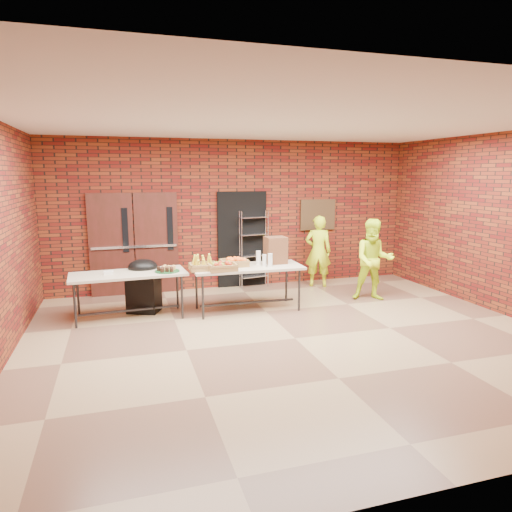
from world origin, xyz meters
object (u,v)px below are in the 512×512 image
Objects in this scene: wire_rack at (254,249)px; table_left at (129,277)px; table_right at (247,270)px; volunteer_woman at (318,251)px; volunteer_man at (374,260)px; coffee_dispenser at (275,250)px; covered_grill at (144,286)px.

wire_rack reaches higher than table_left.
table_left is 0.99× the size of table_right.
volunteer_woman is 0.98× the size of volunteer_man.
volunteer_woman reaches higher than table_left.
coffee_dispenser reaches higher than table_left.
wire_rack is 1.78m from table_right.
wire_rack is at bearing 88.72° from coffee_dispenser.
covered_grill is at bearing -164.25° from volunteer_man.
wire_rack is 2.76m from covered_grill.
volunteer_woman is 1.47m from volunteer_man.
volunteer_woman is (3.82, 0.87, 0.31)m from covered_grill.
covered_grill is (-1.83, 0.43, -0.27)m from table_right.
wire_rack reaches higher than volunteer_woman.
table_left is at bearing 38.14° from volunteer_woman.
table_left is (-2.70, -1.53, -0.11)m from wire_rack.
coffee_dispenser is at bearing 16.02° from covered_grill.
wire_rack is 1.05× the size of volunteer_man.
volunteer_man is at bearing -4.92° from coffee_dispenser.
table_right is 0.67m from coffee_dispenser.
table_left is 3.98× the size of coffee_dispenser.
wire_rack is 1.74× the size of covered_grill.
covered_grill is 4.43m from volunteer_man.
wire_rack is 3.38× the size of coffee_dispenser.
table_right is at bearing 10.03° from covered_grill.
volunteer_woman is (4.07, 1.16, 0.06)m from table_left.
coffee_dispenser is at bearing -3.67° from table_left.
coffee_dispenser is at bearing 13.19° from table_right.
volunteer_man is (1.95, -1.71, -0.04)m from wire_rack.
table_right reaches higher than table_left.
wire_rack is 0.84× the size of table_right.
table_right is at bearing -121.54° from wire_rack.
table_left is 2.69m from coffee_dispenser.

